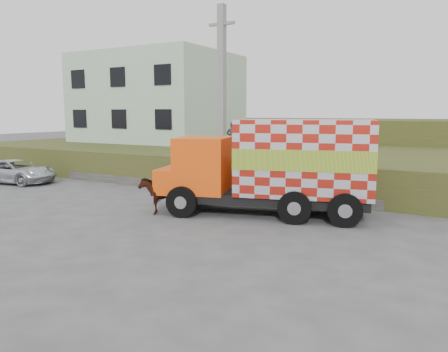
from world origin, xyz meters
The scene contains 10 objects.
ground centered at (0.00, 0.00, 0.00)m, with size 120.00×120.00×0.00m, color #474749.
embankment centered at (0.00, 10.00, 0.75)m, with size 40.00×12.00×1.50m, color #314617.
embankment_far centered at (0.00, 22.00, 1.50)m, with size 40.00×12.00×3.00m, color #314617.
retaining_strip centered at (-2.00, 4.20, 0.20)m, with size 16.00×0.50×0.40m, color #595651.
building centered at (-11.00, 13.00, 4.50)m, with size 10.00×8.00×6.00m, color #A8C4A7.
utility_pole centered at (-1.00, 4.60, 4.08)m, with size 1.20×0.30×8.00m.
cargo_truck centered at (2.76, 1.65, 1.68)m, with size 7.66×4.17×3.26m.
cow centered at (-0.89, 0.10, 0.64)m, with size 0.69×1.52×1.29m, color black.
suv centered at (-11.24, 1.67, 0.58)m, with size 1.94×4.20×1.17m, color silver.
pedestrian centered at (-1.36, 6.24, 2.28)m, with size 0.57×0.37×1.57m, color #32302C.
Camera 1 is at (8.48, -12.00, 3.47)m, focal length 35.00 mm.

